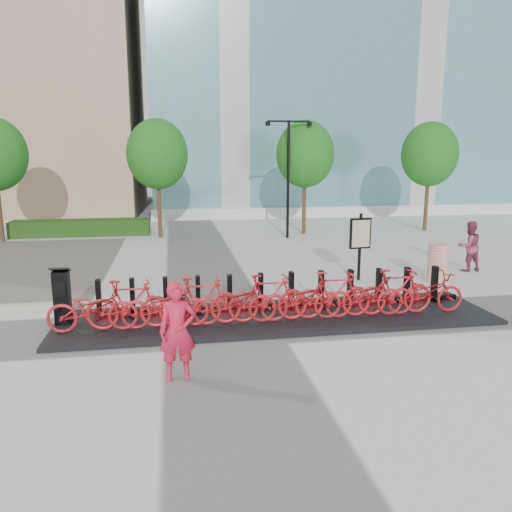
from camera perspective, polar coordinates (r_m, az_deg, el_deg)
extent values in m
plane|color=silver|center=(10.74, -3.97, -8.06)|extent=(120.00, 120.00, 0.00)
cube|color=#325873|center=(39.94, 13.80, 23.40)|extent=(32.00, 16.00, 24.00)
cube|color=#1A3D11|center=(23.84, -19.29, 3.08)|extent=(6.00, 1.20, 0.70)
cylinder|color=#4C3924|center=(22.18, -11.01, 5.92)|extent=(0.18, 0.18, 3.00)
ellipsoid|color=#14601A|center=(22.08, -11.22, 11.35)|extent=(2.60, 2.60, 2.99)
cylinder|color=#4C3924|center=(22.95, 5.53, 6.26)|extent=(0.18, 0.18, 3.00)
ellipsoid|color=#14601A|center=(22.86, 5.63, 11.51)|extent=(2.60, 2.60, 2.99)
cylinder|color=#4C3924|center=(25.19, 18.91, 6.16)|extent=(0.18, 0.18, 3.00)
ellipsoid|color=#14601A|center=(25.10, 19.22, 10.94)|extent=(2.60, 2.60, 2.99)
cylinder|color=black|center=(21.67, 3.69, 8.63)|extent=(0.12, 0.12, 5.00)
cube|color=black|center=(21.59, 2.57, 15.14)|extent=(0.90, 0.08, 0.08)
cube|color=black|center=(21.79, 4.96, 15.07)|extent=(0.90, 0.08, 0.08)
cylinder|color=black|center=(21.49, 1.35, 14.89)|extent=(0.20, 0.20, 0.18)
cylinder|color=black|center=(21.90, 6.14, 14.77)|extent=(0.20, 0.20, 0.18)
cube|color=black|center=(11.19, 2.56, -7.00)|extent=(9.60, 2.40, 0.08)
imported|color=#B1171D|center=(10.60, -18.18, -5.75)|extent=(1.79, 0.63, 0.94)
imported|color=#B1171D|center=(10.50, -14.30, -5.40)|extent=(1.74, 0.49, 1.05)
imported|color=#B1171D|center=(10.48, -10.34, -5.56)|extent=(1.79, 0.63, 0.94)
imported|color=#B1171D|center=(10.47, -6.40, -5.15)|extent=(1.74, 0.49, 1.05)
imported|color=#B1171D|center=(10.55, -2.47, -5.26)|extent=(1.79, 0.63, 0.94)
imported|color=#B1171D|center=(10.64, 1.39, -4.81)|extent=(1.74, 0.49, 1.05)
imported|color=#B1171D|center=(10.81, 5.16, -4.87)|extent=(1.79, 0.63, 0.94)
imported|color=#B1171D|center=(10.99, 8.80, -4.40)|extent=(1.74, 0.49, 1.05)
imported|color=#B1171D|center=(11.25, 12.29, -4.44)|extent=(1.79, 0.63, 0.94)
imported|color=#B1171D|center=(11.52, 15.64, -3.96)|extent=(1.74, 0.49, 1.05)
imported|color=#B1171D|center=(11.85, 18.78, -3.98)|extent=(1.79, 0.63, 0.94)
cube|color=black|center=(11.27, -21.27, -4.44)|extent=(0.33, 0.28, 1.13)
cube|color=black|center=(11.13, -21.50, -1.44)|extent=(0.39, 0.34, 0.15)
cube|color=black|center=(11.08, -21.50, -3.54)|extent=(0.23, 0.03, 0.32)
imported|color=red|center=(8.19, -8.96, -8.49)|extent=(0.60, 0.40, 1.62)
imported|color=#8F3756|center=(16.89, 23.17, 1.04)|extent=(0.81, 0.65, 1.57)
cylinder|color=#D85221|center=(15.16, 20.09, -0.75)|extent=(0.69, 0.69, 1.11)
cylinder|color=black|center=(14.69, 11.77, 1.01)|extent=(0.09, 0.09, 1.95)
cube|color=black|center=(14.62, 11.83, 2.55)|extent=(0.64, 0.15, 0.88)
cube|color=#C2B28E|center=(14.57, 11.91, 2.51)|extent=(0.55, 0.07, 0.78)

